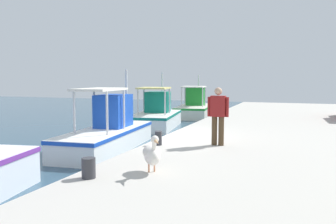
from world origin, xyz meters
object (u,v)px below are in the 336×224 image
Objects in this scene: mooring_bollard_second at (89,168)px; mooring_bollard_third at (158,138)px; pelican at (152,154)px; fisherman_standing at (218,113)px; fishing_boat_third at (108,132)px; fishing_boat_fourth at (156,116)px; fishing_boat_fifth at (195,107)px.

mooring_bollard_third is at bearing 0.00° from mooring_bollard_second.
fisherman_standing is (3.41, -0.62, 0.53)m from pelican.
fishing_boat_third reaches higher than fisherman_standing.
mooring_bollard_third is at bearing -157.21° from fishing_boat_fourth.
fisherman_standing reaches higher than pelican.
mooring_bollard_second is (-0.81, 1.00, -0.20)m from pelican.
mooring_bollard_second is at bearing -152.99° from fishing_boat_third.
mooring_bollard_third is (2.83, 1.00, -0.19)m from pelican.
mooring_bollard_second is at bearing -163.58° from fishing_boat_fourth.
fishing_boat_third is 6.45× the size of pelican.
mooring_bollard_third is at bearing 19.50° from pelican.
fishing_boat_fourth is 6.17m from fishing_boat_fifth.
fishing_boat_third is 5.14m from fisherman_standing.
mooring_bollard_third is at bearing -167.90° from fishing_boat_fifth.
pelican is 1.31m from mooring_bollard_second.
fishing_boat_third is 14.14× the size of mooring_bollard_third.
fishing_boat_third is at bearing 27.01° from mooring_bollard_second.
fishing_boat_fourth is 12.29m from pelican.
mooring_bollard_third is at bearing -127.76° from fishing_boat_third.
fishing_boat_fifth is at bearing 9.75° from mooring_bollard_second.
fisherman_standing is at bearing -70.33° from mooring_bollard_third.
fishing_boat_fifth is 18.04m from pelican.
pelican is at bearing -158.02° from fishing_boat_fourth.
mooring_bollard_second is at bearing 129.06° from pelican.
fishing_boat_third is 6.77m from mooring_bollard_second.
fisherman_standing is (-14.13, -4.78, 1.06)m from fishing_boat_fifth.
fishing_boat_fifth is 14.95m from fisherman_standing.
fishing_boat_fifth is at bearing 13.33° from pelican.
fishing_boat_fourth is 2.91× the size of fisherman_standing.
fishing_boat_fifth is at bearing 18.69° from fisherman_standing.
fishing_boat_fifth is 12.45× the size of mooring_bollard_third.
fishing_boat_fourth is 9.28m from mooring_bollard_third.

